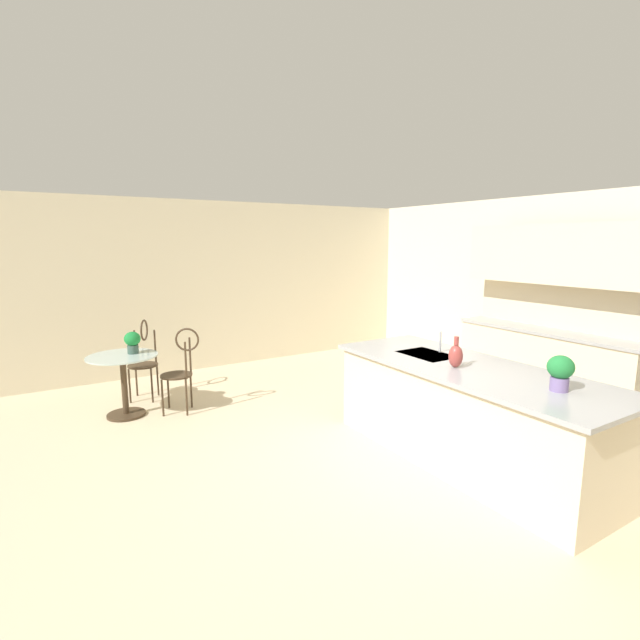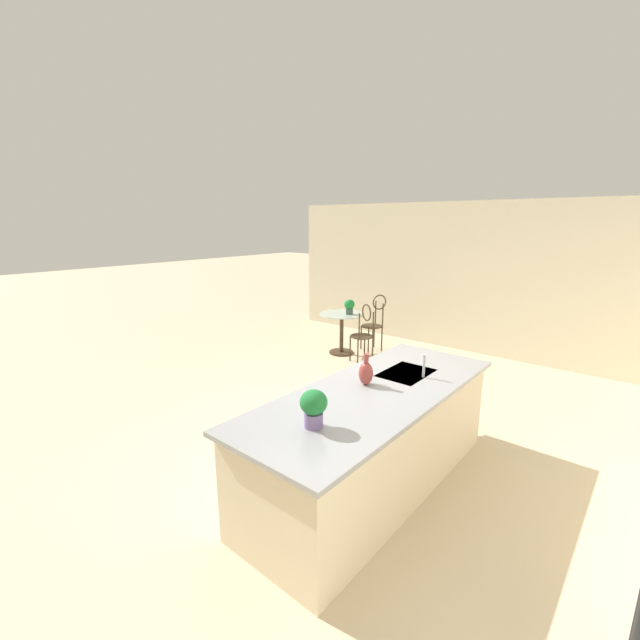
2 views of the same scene
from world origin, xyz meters
The scene contains 13 objects.
ground_plane centered at (0.00, 0.00, 0.00)m, with size 40.00×40.00×0.00m, color beige.
wall_back centered at (0.00, 3.66, 1.35)m, with size 9.00×0.12×2.70m, color beige.
wall_left_window centered at (-4.26, 0.00, 1.35)m, with size 0.12×7.80×2.70m, color beige.
kitchen_island centered at (0.30, 0.85, 0.46)m, with size 2.80×1.06×0.92m.
back_counter_run centered at (-0.40, 3.21, 0.49)m, with size 2.44×0.64×1.52m.
upper_cabinet_run centered at (-0.40, 3.18, 1.90)m, with size 2.40×0.36×0.76m.
bistro_table centered at (-2.61, -1.72, 0.45)m, with size 0.80×0.80×0.74m.
chair_near_window centered at (-2.40, -1.10, 0.57)m, with size 0.51×0.52×1.04m.
chair_by_island centered at (-3.17, -1.37, 0.57)m, with size 0.52×0.51×1.04m.
sink_faucet centered at (-0.25, 1.03, 1.03)m, with size 0.02×0.02×0.22m, color #B2B5BA.
potted_plant_on_table centered at (-2.66, -1.58, 0.89)m, with size 0.19×0.19×0.26m.
potted_plant_counter_far centered at (1.15, 0.87, 1.08)m, with size 0.20×0.20×0.28m.
vase_on_counter centered at (0.25, 0.71, 1.03)m, with size 0.13×0.13×0.29m.
Camera 1 is at (3.13, -2.52, 2.06)m, focal length 26.17 mm.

